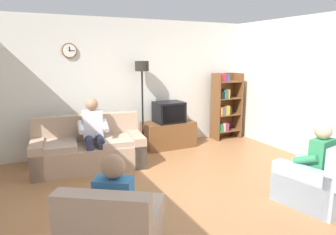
# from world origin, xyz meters

# --- Properties ---
(ground_plane) EXTENTS (12.00, 12.00, 0.00)m
(ground_plane) POSITION_xyz_m (0.00, 0.00, 0.00)
(ground_plane) COLOR #9E6B42
(back_wall_assembly) EXTENTS (6.20, 0.17, 2.70)m
(back_wall_assembly) POSITION_xyz_m (-0.00, 2.66, 1.35)
(back_wall_assembly) COLOR silver
(back_wall_assembly) RESTS_ON ground_plane
(right_wall) EXTENTS (0.12, 5.80, 2.70)m
(right_wall) POSITION_xyz_m (2.86, 0.00, 1.35)
(right_wall) COLOR silver
(right_wall) RESTS_ON ground_plane
(couch) EXTENTS (2.00, 1.11, 0.90)m
(couch) POSITION_xyz_m (-1.09, 1.79, 0.31)
(couch) COLOR tan
(couch) RESTS_ON ground_plane
(tv_stand) EXTENTS (1.10, 0.56, 0.56)m
(tv_stand) POSITION_xyz_m (0.72, 2.25, 0.28)
(tv_stand) COLOR brown
(tv_stand) RESTS_ON ground_plane
(tv) EXTENTS (0.60, 0.49, 0.44)m
(tv) POSITION_xyz_m (0.72, 2.23, 0.78)
(tv) COLOR black
(tv) RESTS_ON tv_stand
(bookshelf) EXTENTS (0.68, 0.36, 1.56)m
(bookshelf) POSITION_xyz_m (2.23, 2.32, 0.80)
(bookshelf) COLOR brown
(bookshelf) RESTS_ON ground_plane
(floor_lamp) EXTENTS (0.28, 0.28, 1.85)m
(floor_lamp) POSITION_xyz_m (0.17, 2.35, 1.45)
(floor_lamp) COLOR black
(floor_lamp) RESTS_ON ground_plane
(armchair_near_bookshelf) EXTENTS (0.96, 1.02, 0.90)m
(armchair_near_bookshelf) POSITION_xyz_m (1.38, -0.96, 0.29)
(armchair_near_bookshelf) COLOR #9EADBC
(armchair_near_bookshelf) RESTS_ON ground_plane
(person_on_couch) EXTENTS (0.55, 0.57, 1.24)m
(person_on_couch) POSITION_xyz_m (-1.01, 1.68, 0.70)
(person_on_couch) COLOR silver
(person_on_couch) RESTS_ON ground_plane
(person_in_left_armchair) EXTENTS (0.61, 0.64, 1.12)m
(person_in_left_armchair) POSITION_xyz_m (-1.39, -0.94, 0.60)
(person_in_left_armchair) COLOR #3372B2
(person_in_left_armchair) RESTS_ON ground_plane
(person_in_right_armchair) EXTENTS (0.57, 0.59, 1.12)m
(person_in_right_armchair) POSITION_xyz_m (1.37, -0.87, 0.60)
(person_in_right_armchair) COLOR #338C59
(person_in_right_armchair) RESTS_ON ground_plane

